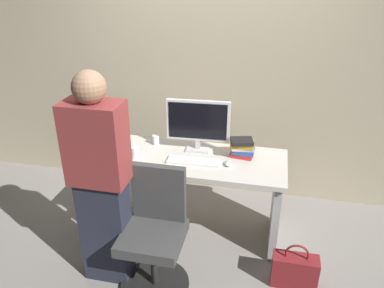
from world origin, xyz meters
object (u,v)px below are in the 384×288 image
Objects in this scene: desk at (193,180)px; monitor at (198,123)px; mouse at (228,163)px; book_stack at (242,148)px; person_at_desk at (101,182)px; cup_near_keyboard at (135,153)px; office_chair at (155,236)px; keyboard at (193,161)px; cup_by_monitor at (156,140)px; handbag at (295,270)px.

monitor is (0.01, 0.15, 0.48)m from desk.
book_stack is at bearing 62.54° from mouse.
person_at_desk reaches higher than cup_near_keyboard.
office_chair is at bearing -99.99° from monitor.
keyboard reaches higher than desk.
cup_near_keyboard is 0.31m from cup_by_monitor.
person_at_desk is at bearing -133.57° from keyboard.
cup_by_monitor is at bearing 81.42° from person_at_desk.
keyboard is 1.14m from handbag.
person_at_desk reaches higher than book_stack.
monitor is at bearing 28.55° from cup_near_keyboard.
handbag is at bearing -35.92° from monitor.
desk is at bearing -93.00° from monitor.
keyboard is (0.02, -0.09, 0.23)m from desk.
desk is 7.27× the size of book_stack.
person_at_desk is 19.47× the size of cup_by_monitor.
monitor is 0.45m from cup_by_monitor.
keyboard is at bearing -152.76° from book_stack.
cup_by_monitor is at bearing 106.10° from office_chair.
monitor is at bearing 143.96° from mouse.
monitor is at bearing 57.82° from person_at_desk.
cup_by_monitor is 1.58m from handbag.
keyboard is 4.31× the size of cup_near_keyboard.
cup_by_monitor is at bearing 73.50° from cup_near_keyboard.
cup_near_keyboard reaches higher than handbag.
monitor is 1.43× the size of handbag.
office_chair reaches higher than mouse.
monitor is at bearing -4.83° from cup_by_monitor.
keyboard is at bearing -77.04° from desk.
book_stack is at bearing 14.19° from cup_near_keyboard.
cup_by_monitor is at bearing 152.21° from handbag.
handbag is at bearing -26.51° from keyboard.
person_at_desk is 16.44× the size of cup_near_keyboard.
office_chair reaches higher than cup_by_monitor.
keyboard is at bearing -176.20° from mouse.
cup_by_monitor is at bearing 144.75° from keyboard.
handbag is (0.49, -0.60, -0.69)m from book_stack.
monitor is 5.42× the size of cup_near_keyboard.
desk is 18.46× the size of cup_by_monitor.
cup_by_monitor is at bearing 154.53° from desk.
desk is at bearing 151.23° from handbag.
office_chair is 0.82m from mouse.
book_stack is (0.38, 0.19, 0.07)m from keyboard.
office_chair is at bearing -169.69° from handbag.
mouse is at bearing -19.89° from cup_by_monitor.
office_chair reaches higher than desk.
mouse is at bearing 3.29° from cup_near_keyboard.
office_chair is 4.40× the size of book_stack.
monitor is 1.26× the size of keyboard.
book_stack is (0.39, -0.04, -0.17)m from monitor.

